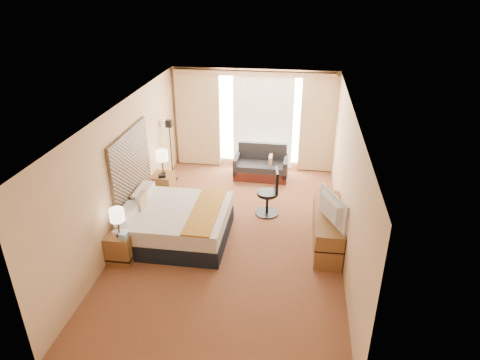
# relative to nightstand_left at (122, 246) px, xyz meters

# --- Properties ---
(floor) EXTENTS (4.20, 7.00, 0.02)m
(floor) POSITION_rel_nightstand_left_xyz_m (1.87, 1.05, -0.28)
(floor) COLOR maroon
(floor) RESTS_ON ground
(ceiling) EXTENTS (4.20, 7.00, 0.02)m
(ceiling) POSITION_rel_nightstand_left_xyz_m (1.87, 1.05, 2.33)
(ceiling) COLOR silver
(ceiling) RESTS_ON wall_back
(wall_back) EXTENTS (4.20, 0.02, 2.60)m
(wall_back) POSITION_rel_nightstand_left_xyz_m (1.87, 4.55, 1.02)
(wall_back) COLOR #E4BE8B
(wall_back) RESTS_ON ground
(wall_front) EXTENTS (4.20, 0.02, 2.60)m
(wall_front) POSITION_rel_nightstand_left_xyz_m (1.87, -2.45, 1.02)
(wall_front) COLOR #E4BE8B
(wall_front) RESTS_ON ground
(wall_left) EXTENTS (0.02, 7.00, 2.60)m
(wall_left) POSITION_rel_nightstand_left_xyz_m (-0.23, 1.05, 1.02)
(wall_left) COLOR #E4BE8B
(wall_left) RESTS_ON ground
(wall_right) EXTENTS (0.02, 7.00, 2.60)m
(wall_right) POSITION_rel_nightstand_left_xyz_m (3.97, 1.05, 1.02)
(wall_right) COLOR #E4BE8B
(wall_right) RESTS_ON ground
(headboard) EXTENTS (0.06, 1.85, 1.50)m
(headboard) POSITION_rel_nightstand_left_xyz_m (-0.19, 1.25, 1.01)
(headboard) COLOR black
(headboard) RESTS_ON wall_left
(nightstand_left) EXTENTS (0.45, 0.52, 0.55)m
(nightstand_left) POSITION_rel_nightstand_left_xyz_m (0.00, 0.00, 0.00)
(nightstand_left) COLOR brown
(nightstand_left) RESTS_ON floor
(nightstand_right) EXTENTS (0.45, 0.52, 0.55)m
(nightstand_right) POSITION_rel_nightstand_left_xyz_m (0.00, 2.50, 0.00)
(nightstand_right) COLOR brown
(nightstand_right) RESTS_ON floor
(media_dresser) EXTENTS (0.50, 1.80, 0.70)m
(media_dresser) POSITION_rel_nightstand_left_xyz_m (3.70, 1.05, 0.07)
(media_dresser) COLOR brown
(media_dresser) RESTS_ON floor
(window) EXTENTS (2.30, 0.02, 2.30)m
(window) POSITION_rel_nightstand_left_xyz_m (2.12, 4.52, 1.04)
(window) COLOR silver
(window) RESTS_ON wall_back
(curtains) EXTENTS (4.12, 0.19, 2.56)m
(curtains) POSITION_rel_nightstand_left_xyz_m (1.87, 4.44, 1.13)
(curtains) COLOR beige
(curtains) RESTS_ON floor
(bed) EXTENTS (1.94, 1.78, 0.94)m
(bed) POSITION_rel_nightstand_left_xyz_m (0.81, 0.81, 0.07)
(bed) COLOR black
(bed) RESTS_ON floor
(loveseat) EXTENTS (1.35, 0.74, 0.84)m
(loveseat) POSITION_rel_nightstand_left_xyz_m (2.16, 3.86, 0.00)
(loveseat) COLOR #531E17
(loveseat) RESTS_ON floor
(floor_lamp) EXTENTS (0.20, 0.20, 1.57)m
(floor_lamp) POSITION_rel_nightstand_left_xyz_m (-0.03, 3.35, 0.84)
(floor_lamp) COLOR black
(floor_lamp) RESTS_ON floor
(desk_chair) EXTENTS (0.51, 0.51, 1.04)m
(desk_chair) POSITION_rel_nightstand_left_xyz_m (2.53, 2.01, 0.19)
(desk_chair) COLOR black
(desk_chair) RESTS_ON floor
(lamp_left) EXTENTS (0.26, 0.26, 0.54)m
(lamp_left) POSITION_rel_nightstand_left_xyz_m (0.03, -0.08, 0.70)
(lamp_left) COLOR black
(lamp_left) RESTS_ON nightstand_left
(lamp_right) EXTENTS (0.28, 0.28, 0.58)m
(lamp_right) POSITION_rel_nightstand_left_xyz_m (0.02, 2.51, 0.73)
(lamp_right) COLOR black
(lamp_right) RESTS_ON nightstand_right
(tissue_box) EXTENTS (0.15, 0.15, 0.12)m
(tissue_box) POSITION_rel_nightstand_left_xyz_m (0.13, -0.15, 0.33)
(tissue_box) COLOR #96C4E8
(tissue_box) RESTS_ON nightstand_left
(telephone) EXTENTS (0.19, 0.17, 0.06)m
(telephone) POSITION_rel_nightstand_left_xyz_m (0.03, 2.36, 0.31)
(telephone) COLOR black
(telephone) RESTS_ON nightstand_right
(television) EXTENTS (0.52, 0.93, 0.55)m
(television) POSITION_rel_nightstand_left_xyz_m (3.65, 0.66, 0.70)
(television) COLOR black
(television) RESTS_ON media_dresser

